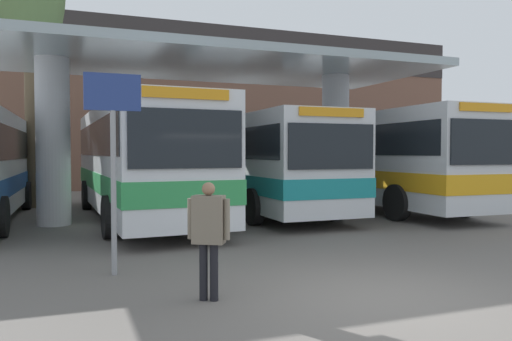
{
  "coord_description": "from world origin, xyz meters",
  "views": [
    {
      "loc": [
        -4.08,
        -5.74,
        2.01
      ],
      "look_at": [
        0.0,
        5.03,
        1.6
      ],
      "focal_mm": 35.0,
      "sensor_mm": 36.0,
      "label": 1
    }
  ],
  "objects_px": {
    "pedestrian_waiting": "(209,228)",
    "parked_car_street": "(336,171)",
    "transit_bus_center_bay": "(138,157)",
    "transit_bus_far_right_bay": "(370,157)",
    "transit_bus_right_bay": "(255,160)",
    "info_sign_platform": "(113,133)"
  },
  "relations": [
    {
      "from": "transit_bus_right_bay",
      "to": "transit_bus_far_right_bay",
      "type": "bearing_deg",
      "value": 171.93
    },
    {
      "from": "pedestrian_waiting",
      "to": "transit_bus_center_bay",
      "type": "bearing_deg",
      "value": 119.63
    },
    {
      "from": "transit_bus_right_bay",
      "to": "transit_bus_far_right_bay",
      "type": "height_order",
      "value": "transit_bus_far_right_bay"
    },
    {
      "from": "info_sign_platform",
      "to": "pedestrian_waiting",
      "type": "bearing_deg",
      "value": -60.68
    },
    {
      "from": "parked_car_street",
      "to": "pedestrian_waiting",
      "type": "bearing_deg",
      "value": -121.59
    },
    {
      "from": "transit_bus_right_bay",
      "to": "transit_bus_center_bay",
      "type": "bearing_deg",
      "value": 8.61
    },
    {
      "from": "transit_bus_far_right_bay",
      "to": "pedestrian_waiting",
      "type": "relative_size",
      "value": 6.9
    },
    {
      "from": "transit_bus_center_bay",
      "to": "parked_car_street",
      "type": "bearing_deg",
      "value": -146.68
    },
    {
      "from": "pedestrian_waiting",
      "to": "parked_car_street",
      "type": "relative_size",
      "value": 0.35
    },
    {
      "from": "info_sign_platform",
      "to": "pedestrian_waiting",
      "type": "height_order",
      "value": "info_sign_platform"
    },
    {
      "from": "transit_bus_far_right_bay",
      "to": "info_sign_platform",
      "type": "relative_size",
      "value": 3.38
    },
    {
      "from": "pedestrian_waiting",
      "to": "parked_car_street",
      "type": "distance_m",
      "value": 21.26
    },
    {
      "from": "pedestrian_waiting",
      "to": "transit_bus_right_bay",
      "type": "bearing_deg",
      "value": 97.19
    },
    {
      "from": "info_sign_platform",
      "to": "parked_car_street",
      "type": "bearing_deg",
      "value": 49.91
    },
    {
      "from": "info_sign_platform",
      "to": "parked_car_street",
      "type": "relative_size",
      "value": 0.72
    },
    {
      "from": "transit_bus_center_bay",
      "to": "pedestrian_waiting",
      "type": "bearing_deg",
      "value": 85.98
    },
    {
      "from": "transit_bus_far_right_bay",
      "to": "info_sign_platform",
      "type": "distance_m",
      "value": 12.04
    },
    {
      "from": "transit_bus_right_bay",
      "to": "info_sign_platform",
      "type": "relative_size",
      "value": 3.25
    },
    {
      "from": "pedestrian_waiting",
      "to": "parked_car_street",
      "type": "xyz_separation_m",
      "value": [
        12.05,
        17.52,
        0.04
      ]
    },
    {
      "from": "transit_bus_far_right_bay",
      "to": "parked_car_street",
      "type": "relative_size",
      "value": 2.43
    },
    {
      "from": "transit_bus_center_bay",
      "to": "transit_bus_far_right_bay",
      "type": "xyz_separation_m",
      "value": [
        8.33,
        0.03,
        -0.0
      ]
    },
    {
      "from": "transit_bus_center_bay",
      "to": "transit_bus_far_right_bay",
      "type": "height_order",
      "value": "transit_bus_center_bay"
    }
  ]
}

